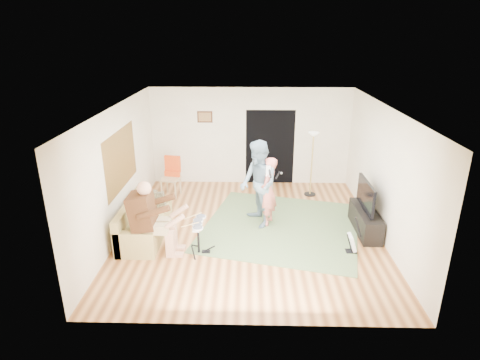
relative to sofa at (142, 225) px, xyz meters
The scene contains 19 objects.
floor 2.32m from the sofa, ahead, with size 6.00×6.00×0.00m, color brown.
walls 2.55m from the sofa, ahead, with size 5.50×6.00×2.70m, color white, non-canonical shape.
ceiling 3.36m from the sofa, ahead, with size 6.00×6.00×0.00m, color white.
window_blinds 1.46m from the sofa, 132.32° to the left, with size 2.05×2.05×0.00m, color brown.
doorway 4.42m from the sofa, 49.28° to the left, with size 2.10×2.10×0.00m, color black.
picture_frame 3.82m from the sofa, 72.56° to the left, with size 0.42×0.03×0.32m, color #3F2314.
area_rug 3.04m from the sofa, ahead, with size 3.29×3.28×0.02m, color #526B41.
sofa is the anchor object (origin of this frame).
drummer 0.85m from the sofa, 56.41° to the right, with size 0.97×0.54×1.49m.
drum_kit 1.44m from the sofa, 26.83° to the right, with size 0.38×0.68×0.70m.
singer 2.81m from the sofa, 13.80° to the left, with size 0.57×0.37×1.56m, color #D8695D.
microphone 3.09m from the sofa, 12.87° to the left, with size 0.06×0.06×0.24m, color black, non-canonical shape.
guitarist 2.64m from the sofa, 14.48° to the left, with size 0.94×0.73×1.93m, color slate.
guitar_held 2.94m from the sofa, 13.44° to the left, with size 0.12×0.60×0.26m, color white, non-canonical shape.
guitar_spare 4.33m from the sofa, ahead, with size 0.28×0.25×0.77m.
torchiere_lamp 4.66m from the sofa, 31.74° to the left, with size 0.30×0.30×1.70m.
dining_chair 2.30m from the sofa, 84.87° to the left, with size 0.52×0.54×1.04m.
tv_cabinet 4.80m from the sofa, ahead, with size 0.40×1.40×0.50m, color black.
television 4.78m from the sofa, ahead, with size 0.06×1.14×0.61m, color black.
Camera 1 is at (-0.02, -7.83, 4.11)m, focal length 30.00 mm.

